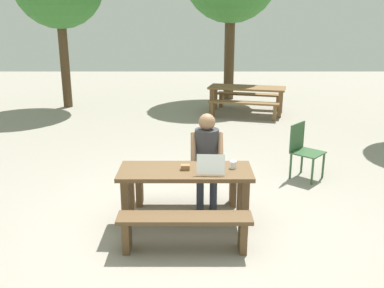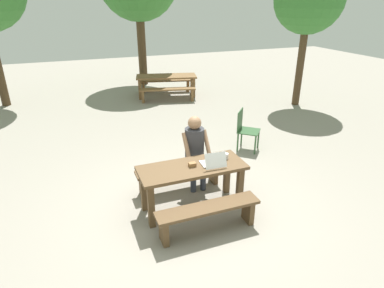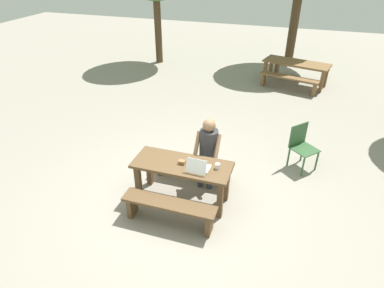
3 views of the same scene
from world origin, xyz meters
TOP-DOWN VIEW (x-y plane):
  - ground_plane at (0.00, 0.00)m, footprint 30.00×30.00m
  - picnic_table_front at (0.00, 0.00)m, footprint 1.63×0.65m
  - bench_near at (0.00, -0.62)m, footprint 1.50×0.30m
  - bench_far at (0.00, 0.62)m, footprint 1.50×0.30m
  - laptop at (0.31, -0.09)m, footprint 0.35×0.34m
  - small_pouch at (-0.00, 0.00)m, footprint 0.11×0.08m
  - coffee_mug at (0.59, 0.05)m, footprint 0.08×0.08m
  - person_seated at (0.28, 0.59)m, footprint 0.43×0.42m
  - plastic_chair at (1.88, 1.67)m, footprint 0.62×0.62m
  - picnic_table_mid at (1.53, 6.38)m, footprint 2.11×1.22m
  - bench_mid_south at (1.38, 5.78)m, footprint 1.80×0.73m
  - bench_mid_north at (1.68, 6.97)m, footprint 1.80×0.73m

SIDE VIEW (x-z plane):
  - ground_plane at x=0.00m, z-range 0.00..0.00m
  - bench_near at x=0.00m, z-range 0.10..0.53m
  - bench_far at x=0.00m, z-range 0.10..0.53m
  - bench_mid_south at x=1.38m, z-range 0.11..0.54m
  - bench_mid_north at x=1.68m, z-range 0.11..0.54m
  - plastic_chair at x=1.88m, z-range 0.03..0.92m
  - picnic_table_mid at x=1.53m, z-range 0.25..0.96m
  - picnic_table_front at x=0.00m, z-range 0.24..0.98m
  - person_seated at x=0.28m, z-range 0.11..1.41m
  - small_pouch at x=0.00m, z-range 0.75..0.81m
  - coffee_mug at x=0.59m, z-range 0.75..0.84m
  - laptop at x=0.31m, z-range 0.68..0.93m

